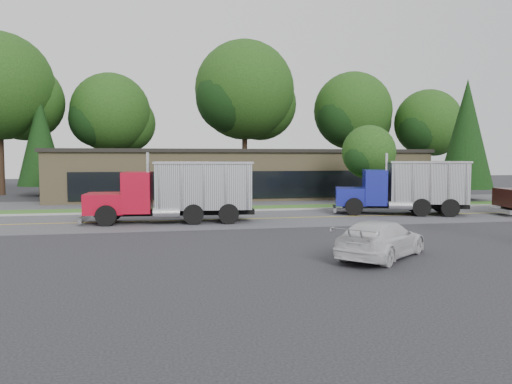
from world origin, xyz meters
The scene contains 18 objects.
ground centered at (0.00, 0.00, 0.00)m, with size 140.00×140.00×0.00m, color #3A3A40.
road centered at (0.00, 9.00, 0.00)m, with size 60.00×8.00×0.02m, color slate.
center_line centered at (0.00, 9.00, 0.00)m, with size 60.00×0.12×0.01m, color gold.
curb centered at (0.00, 13.20, 0.00)m, with size 60.00×0.30×0.12m, color #9E9E99.
grass_verge centered at (0.00, 15.00, 0.00)m, with size 60.00×3.40×0.03m, color #2D6622.
far_parking centered at (0.00, 20.00, 0.00)m, with size 60.00×7.00×0.02m, color slate.
strip_mall centered at (2.00, 26.00, 2.00)m, with size 32.00×12.00×4.00m, color #887653.
tree_far_a centered at (-19.83, 32.13, 9.86)m, with size 10.83×10.20×15.45m.
tree_far_b centered at (-9.87, 34.10, 7.81)m, with size 8.58×8.08×12.24m.
tree_far_c centered at (4.17, 34.14, 10.33)m, with size 11.35×10.68×16.19m.
tree_far_d centered at (16.14, 33.11, 8.31)m, with size 9.14×8.60×13.03m.
tree_far_e centered at (24.12, 31.09, 7.05)m, with size 7.75×7.29×11.05m.
evergreen_left centered at (-16.00, 30.00, 5.25)m, with size 4.20×4.20×9.56m.
evergreen_right centered at (20.00, 18.00, 5.55)m, with size 4.45×4.45×10.10m.
tree_verge centered at (10.06, 15.05, 3.80)m, with size 4.19×3.95×5.98m.
dump_truck_red centered at (-4.07, 8.26, 1.81)m, with size 9.24×3.14×3.36m.
dump_truck_blue centered at (10.19, 9.35, 1.80)m, with size 8.37×4.88×3.36m.
rally_car centered at (2.54, -3.05, 0.68)m, with size 1.91×4.69×1.36m, color silver.
Camera 1 is at (-5.28, -19.58, 3.62)m, focal length 35.00 mm.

